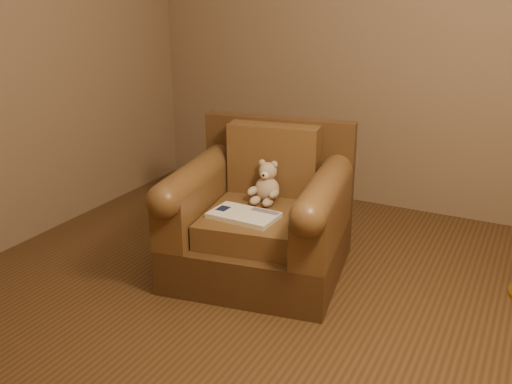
% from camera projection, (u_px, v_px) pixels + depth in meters
% --- Properties ---
extents(floor, '(4.00, 4.00, 0.00)m').
position_uv_depth(floor, '(275.00, 329.00, 2.93)').
color(floor, '#4F341B').
rests_on(floor, ground).
extents(armchair, '(1.11, 1.07, 0.88)m').
position_uv_depth(armchair, '(262.00, 218.00, 3.45)').
color(armchair, '#472E17').
rests_on(armchair, floor).
extents(teddy_bear, '(0.19, 0.21, 0.26)m').
position_uv_depth(teddy_bear, '(266.00, 186.00, 3.46)').
color(teddy_bear, tan).
rests_on(teddy_bear, armchair).
extents(guidebook, '(0.39, 0.24, 0.03)m').
position_uv_depth(guidebook, '(244.00, 215.00, 3.24)').
color(guidebook, beige).
rests_on(guidebook, armchair).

